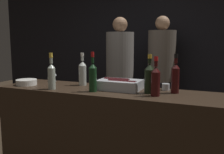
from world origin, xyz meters
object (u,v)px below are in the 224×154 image
Objects in this scene: bowl_white at (26,82)px; person_blond_tee at (120,72)px; person_in_hoodie at (161,70)px; red_wine_bottle_black_foil at (175,77)px; wine_glass at (53,73)px; candle_votive at (166,87)px; red_wine_bottle_tall at (156,80)px; champagne_bottle at (149,77)px; rose_wine_bottle at (52,75)px; red_wine_bottle_burgundy at (93,76)px; white_wine_bottle at (82,72)px; ice_bin_with_bottles at (119,84)px.

bowl_white is 0.12× the size of person_blond_tee.
red_wine_bottle_black_foil is at bearing -160.36° from person_in_hoodie.
candle_votive is (1.28, -0.02, -0.07)m from wine_glass.
person_blond_tee reaches higher than red_wine_bottle_tall.
rose_wine_bottle is at bearing -168.91° from champagne_bottle.
red_wine_bottle_burgundy is (0.41, 0.05, 0.00)m from rose_wine_bottle.
white_wine_bottle is at bearing -174.97° from candle_votive.
wine_glass is (-0.87, 0.16, 0.05)m from ice_bin_with_bottles.
red_wine_bottle_black_foil is 1.05× the size of red_wine_bottle_tall.
red_wine_bottle_burgundy is 0.21× the size of person_blond_tee.
white_wine_bottle is at bearing 21.42° from bowl_white.
red_wine_bottle_burgundy reaches higher than candle_votive.
red_wine_bottle_tall is at bearing -21.24° from ice_bin_with_bottles.
rose_wine_bottle is at bearing -13.11° from bowl_white.
white_wine_bottle is at bearing 178.01° from red_wine_bottle_black_foil.
wine_glass is 0.08× the size of person_in_hoodie.
candle_votive is 0.21× the size of champagne_bottle.
candle_votive is 0.22× the size of white_wine_bottle.
candle_votive is 1.44m from person_in_hoodie.
bowl_white is 0.63× the size of white_wine_bottle.
champagne_bottle is 1.02× the size of white_wine_bottle.
rose_wine_bottle reaches higher than candle_votive.
bowl_white is at bearing 151.49° from person_in_hoodie.
ice_bin_with_bottles is 0.32m from champagne_bottle.
candle_votive is 0.20× the size of red_wine_bottle_burgundy.
wine_glass is 0.43× the size of white_wine_bottle.
ice_bin_with_bottles is 1.12× the size of red_wine_bottle_burgundy.
red_wine_bottle_burgundy is 1.38m from person_blond_tee.
champagne_bottle is at bearing -9.93° from white_wine_bottle.
person_in_hoodie is (-0.23, 1.61, -0.11)m from champagne_bottle.
candle_votive is 0.22× the size of red_wine_bottle_tall.
person_in_hoodie is (0.07, 1.55, -0.02)m from ice_bin_with_bottles.
red_wine_bottle_burgundy is 1.05× the size of champagne_bottle.
person_in_hoodie reaches higher than candle_votive.
white_wine_bottle is (0.16, 0.31, -0.00)m from rose_wine_bottle.
red_wine_bottle_tall is (-0.13, -0.18, -0.01)m from red_wine_bottle_black_foil.
red_wine_bottle_burgundy is at bearing -151.11° from candle_votive.
bowl_white is at bearing 177.23° from red_wine_bottle_burgundy.
champagne_bottle is 1.44m from person_blond_tee.
champagne_bottle is (0.49, 0.12, -0.00)m from red_wine_bottle_burgundy.
rose_wine_bottle is 1.04× the size of red_wine_bottle_tall.
white_wine_bottle is (0.43, -0.09, 0.04)m from wine_glass.
red_wine_bottle_burgundy is 1.08× the size of red_wine_bottle_tall.
wine_glass is 0.42× the size of red_wine_bottle_black_foil.
wine_glass is at bearing 169.30° from champagne_bottle.
red_wine_bottle_tall reaches higher than candle_votive.
rose_wine_bottle reaches higher than wine_glass.
candle_votive is at bearing 83.77° from red_wine_bottle_tall.
person_blond_tee is (-0.82, 1.31, -0.12)m from red_wine_bottle_tall.
red_wine_bottle_burgundy is 0.56m from red_wine_bottle_tall.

